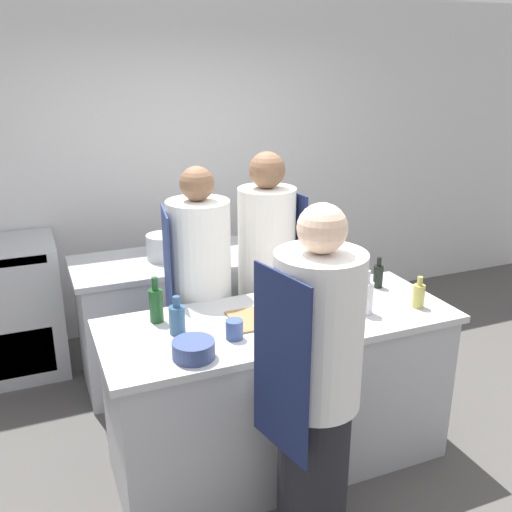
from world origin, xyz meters
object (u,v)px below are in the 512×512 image
(bottle_wine, at_px, (366,297))
(stockpot, at_px, (164,247))
(chef_at_prep_near, at_px, (315,390))
(bottle_cooking_oil, at_px, (177,319))
(chef_at_pass_far, at_px, (200,302))
(bottle_vinegar, at_px, (156,304))
(bowl_prep_small, at_px, (336,294))
(bottle_olive_oil, at_px, (419,295))
(bowl_mixing_large, at_px, (194,349))
(chef_at_stove, at_px, (267,284))
(bottle_sauce, at_px, (378,275))
(cup, at_px, (234,329))

(bottle_wine, bearing_deg, stockpot, 121.13)
(chef_at_prep_near, relative_size, stockpot, 6.79)
(chef_at_prep_near, xyz_separation_m, bottle_cooking_oil, (-0.46, 0.65, 0.15))
(chef_at_pass_far, distance_m, bottle_vinegar, 0.52)
(chef_at_pass_far, distance_m, bowl_prep_small, 0.84)
(chef_at_pass_far, distance_m, bottle_olive_oil, 1.31)
(bottle_wine, relative_size, bowl_mixing_large, 1.24)
(bowl_prep_small, xyz_separation_m, stockpot, (-0.76, 1.10, 0.06))
(chef_at_pass_far, xyz_separation_m, stockpot, (-0.06, 0.65, 0.17))
(chef_at_stove, distance_m, bottle_wine, 0.80)
(stockpot, bearing_deg, bottle_wine, -58.87)
(bottle_olive_oil, height_order, bottle_cooking_oil, bottle_cooking_oil)
(bottle_sauce, bearing_deg, bottle_vinegar, 178.25)
(chef_at_stove, height_order, chef_at_pass_far, chef_at_stove)
(bottle_vinegar, relative_size, cup, 2.52)
(chef_at_pass_far, height_order, bowl_prep_small, chef_at_pass_far)
(bowl_mixing_large, xyz_separation_m, bowl_prep_small, (0.99, 0.36, -0.01))
(chef_at_prep_near, relative_size, bowl_mixing_large, 8.39)
(chef_at_stove, height_order, bottle_cooking_oil, chef_at_stove)
(bottle_sauce, height_order, bowl_mixing_large, bottle_sauce)
(chef_at_pass_far, bearing_deg, bowl_mixing_large, 169.32)
(chef_at_stove, distance_m, bottle_sauce, 0.72)
(cup, bearing_deg, chef_at_stove, 55.71)
(bottle_cooking_oil, bearing_deg, chef_at_prep_near, -54.78)
(chef_at_pass_far, xyz_separation_m, bottle_vinegar, (-0.35, -0.34, 0.19))
(bowl_mixing_large, xyz_separation_m, cup, (0.25, 0.11, 0.01))
(bowl_mixing_large, relative_size, stockpot, 0.81)
(bottle_sauce, bearing_deg, chef_at_prep_near, -137.35)
(bottle_sauce, relative_size, bowl_mixing_large, 0.96)
(chef_at_stove, relative_size, bottle_olive_oil, 9.42)
(chef_at_prep_near, relative_size, bowl_prep_small, 6.44)
(bowl_mixing_large, bearing_deg, chef_at_stove, 48.44)
(bottle_sauce, bearing_deg, bottle_olive_oil, -83.13)
(bottle_wine, height_order, bottle_sauce, bottle_wine)
(chef_at_prep_near, relative_size, bottle_olive_oil, 9.31)
(chef_at_stove, distance_m, chef_at_pass_far, 0.47)
(bottle_cooking_oil, height_order, bowl_prep_small, bottle_cooking_oil)
(chef_at_pass_far, relative_size, bowl_mixing_large, 8.25)
(bottle_olive_oil, bearing_deg, chef_at_prep_near, -153.56)
(chef_at_prep_near, height_order, bottle_cooking_oil, chef_at_prep_near)
(bottle_cooking_oil, xyz_separation_m, stockpot, (0.22, 1.18, 0.01))
(chef_at_pass_far, bearing_deg, cup, -174.04)
(bottle_wine, relative_size, bowl_prep_small, 0.95)
(bottle_wine, height_order, stockpot, bottle_wine)
(bottle_wine, bearing_deg, chef_at_stove, 111.00)
(cup, bearing_deg, bottle_vinegar, 132.27)
(chef_at_pass_far, relative_size, stockpot, 6.67)
(bowl_prep_small, relative_size, stockpot, 1.05)
(chef_at_stove, distance_m, bottle_cooking_oil, 0.95)
(bottle_cooking_oil, distance_m, bowl_mixing_large, 0.28)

